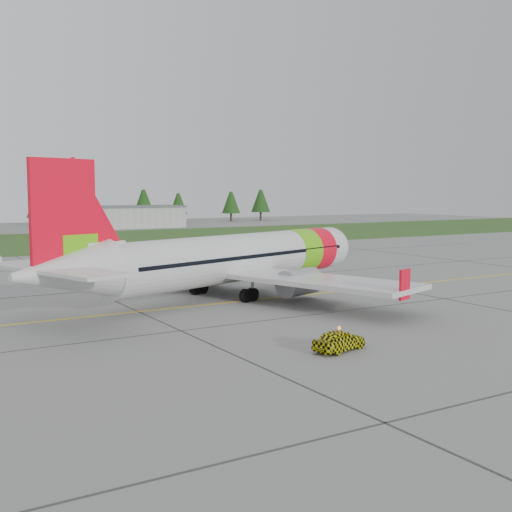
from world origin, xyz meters
TOP-DOWN VIEW (x-y plane):
  - ground at (0.00, 0.00)m, footprint 320.00×320.00m
  - aircraft at (-5.12, 10.85)m, footprint 36.99×35.03m
  - follow_me_car at (-9.22, -9.68)m, footprint 1.60×1.77m
  - grass_strip at (0.00, 82.00)m, footprint 320.00×50.00m
  - taxi_guideline at (0.00, 8.00)m, footprint 120.00×0.25m
  - hangar_east at (25.00, 118.00)m, footprint 24.00×12.00m
  - treeline at (0.00, 138.00)m, footprint 160.00×8.00m

SIDE VIEW (x-z plane):
  - ground at x=0.00m, z-range 0.00..0.00m
  - taxi_guideline at x=0.00m, z-range 0.00..0.02m
  - grass_strip at x=0.00m, z-range 0.00..0.03m
  - follow_me_car at x=-9.22m, z-range 0.00..3.72m
  - hangar_east at x=25.00m, z-range 0.00..5.20m
  - aircraft at x=-5.12m, z-range -2.45..9.12m
  - treeline at x=0.00m, z-range 0.00..10.00m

